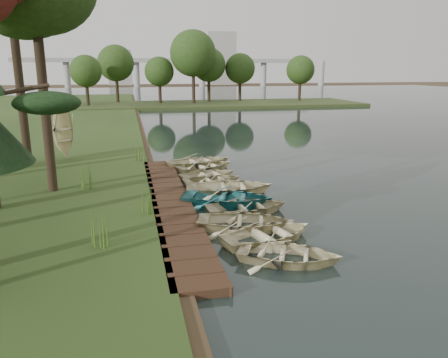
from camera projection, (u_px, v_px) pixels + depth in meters
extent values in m
plane|color=#3D2F1D|center=(208.00, 204.00, 18.88)|extent=(300.00, 300.00, 0.00)
cube|color=#372215|center=(171.00, 203.00, 18.51)|extent=(1.60, 16.00, 0.30)
cube|color=#32401C|center=(201.00, 104.00, 67.81)|extent=(50.00, 14.00, 0.45)
cylinder|color=black|center=(40.00, 89.00, 62.33)|extent=(0.50, 0.50, 4.80)
sphere|color=#2A4617|center=(37.00, 63.00, 61.44)|extent=(5.60, 5.60, 5.60)
cylinder|color=black|center=(88.00, 88.00, 63.71)|extent=(0.50, 0.50, 4.80)
sphere|color=#2A4617|center=(86.00, 63.00, 62.82)|extent=(5.60, 5.60, 5.60)
cylinder|color=black|center=(135.00, 88.00, 65.09)|extent=(0.50, 0.50, 4.80)
sphere|color=#2A4617|center=(133.00, 63.00, 64.20)|extent=(5.60, 5.60, 5.60)
cylinder|color=black|center=(179.00, 87.00, 66.48)|extent=(0.50, 0.50, 4.80)
sphere|color=#2A4617|center=(179.00, 63.00, 65.59)|extent=(5.60, 5.60, 5.60)
cylinder|color=black|center=(222.00, 87.00, 67.86)|extent=(0.50, 0.50, 4.80)
sphere|color=#2A4617|center=(222.00, 63.00, 66.97)|extent=(5.60, 5.60, 5.60)
cylinder|color=black|center=(263.00, 87.00, 69.24)|extent=(0.50, 0.50, 4.80)
sphere|color=#2A4617|center=(263.00, 63.00, 68.35)|extent=(5.60, 5.60, 5.60)
cylinder|color=black|center=(302.00, 86.00, 70.63)|extent=(0.50, 0.50, 4.80)
sphere|color=#2A4617|center=(303.00, 63.00, 69.74)|extent=(5.60, 5.60, 5.60)
cube|color=#A5A5A0|center=(169.00, 60.00, 132.58)|extent=(90.00, 4.00, 1.20)
cylinder|color=#A5A5A0|center=(67.00, 74.00, 127.34)|extent=(1.80, 1.80, 8.00)
cylinder|color=#A5A5A0|center=(137.00, 74.00, 131.49)|extent=(1.80, 1.80, 8.00)
cylinder|color=#A5A5A0|center=(202.00, 74.00, 135.64)|extent=(1.80, 1.80, 8.00)
cylinder|color=#A5A5A0|center=(264.00, 74.00, 139.79)|extent=(1.80, 1.80, 8.00)
cylinder|color=#A5A5A0|center=(321.00, 73.00, 143.94)|extent=(1.80, 1.80, 8.00)
cube|color=#A5A5A0|center=(220.00, 59.00, 155.42)|extent=(10.00, 8.00, 18.00)
cube|color=#A5A5A0|center=(120.00, 67.00, 153.63)|extent=(8.00, 8.00, 12.00)
imported|color=beige|center=(289.00, 252.00, 13.00)|extent=(3.76, 3.32, 0.65)
imported|color=beige|center=(269.00, 232.00, 14.58)|extent=(3.89, 3.23, 0.70)
imported|color=beige|center=(245.00, 220.00, 15.68)|extent=(4.08, 3.41, 0.73)
imported|color=beige|center=(247.00, 205.00, 17.41)|extent=(3.48, 2.59, 0.69)
imported|color=teal|center=(227.00, 196.00, 18.43)|extent=(4.57, 3.95, 0.80)
imported|color=beige|center=(229.00, 186.00, 20.03)|extent=(4.24, 3.21, 0.83)
imported|color=beige|center=(212.00, 178.00, 21.84)|extent=(3.23, 2.49, 0.62)
imported|color=beige|center=(208.00, 173.00, 22.85)|extent=(3.54, 2.91, 0.64)
imported|color=beige|center=(206.00, 165.00, 24.65)|extent=(4.11, 3.57, 0.71)
imported|color=beige|center=(199.00, 160.00, 25.61)|extent=(4.38, 3.51, 0.81)
imported|color=beige|center=(65.00, 153.00, 26.94)|extent=(3.82, 3.67, 0.64)
cylinder|color=black|center=(44.00, 93.00, 18.76)|extent=(0.41, 0.41, 8.75)
cylinder|color=black|center=(17.00, 64.00, 23.76)|extent=(0.46, 0.46, 11.21)
cone|color=#3F661E|center=(99.00, 230.00, 13.47)|extent=(0.60, 0.60, 1.12)
cone|color=#3F661E|center=(147.00, 199.00, 16.60)|extent=(0.60, 0.60, 1.09)
cone|color=#3F661E|center=(86.00, 177.00, 20.09)|extent=(0.60, 0.60, 1.09)
cone|color=#3F661E|center=(140.00, 153.00, 26.14)|extent=(0.60, 0.60, 0.95)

